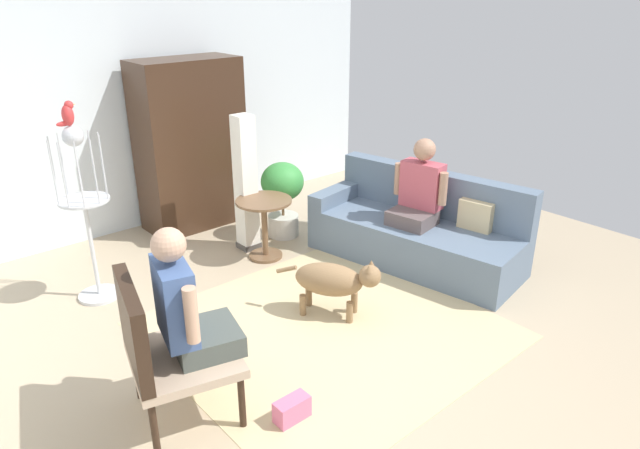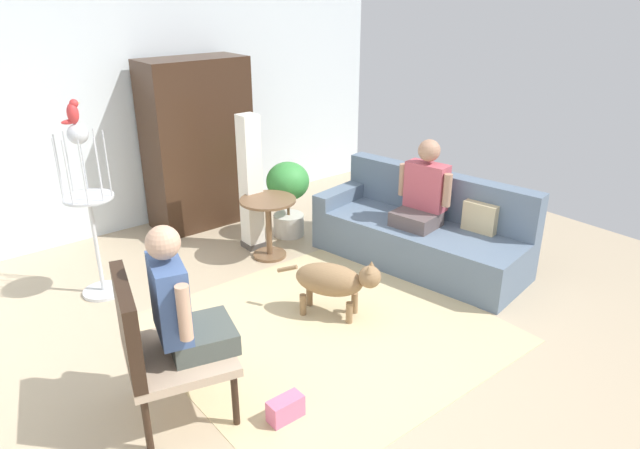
{
  "view_description": "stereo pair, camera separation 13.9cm",
  "coord_description": "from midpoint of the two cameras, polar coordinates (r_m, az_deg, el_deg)",
  "views": [
    {
      "loc": [
        -2.67,
        -2.85,
        2.56
      ],
      "look_at": [
        0.02,
        0.24,
        0.83
      ],
      "focal_mm": 32.06,
      "sensor_mm": 36.0,
      "label": 1
    },
    {
      "loc": [
        -2.56,
        -2.94,
        2.56
      ],
      "look_at": [
        0.02,
        0.24,
        0.83
      ],
      "focal_mm": 32.06,
      "sensor_mm": 36.0,
      "label": 2
    }
  ],
  "objects": [
    {
      "name": "parrot",
      "position": [
        4.96,
        -24.63,
        9.99
      ],
      "size": [
        0.17,
        0.1,
        0.2
      ],
      "color": "red",
      "rests_on": "bird_cage_stand"
    },
    {
      "name": "back_wall",
      "position": [
        6.69,
        -17.5,
        10.64
      ],
      "size": [
        6.04,
        0.12,
        2.52
      ],
      "primitive_type": "cube",
      "color": "silver",
      "rests_on": "ground"
    },
    {
      "name": "armoire_cabinet",
      "position": [
        6.52,
        -13.38,
        7.73
      ],
      "size": [
        1.12,
        0.56,
        1.85
      ],
      "primitive_type": "cube",
      "color": "#382316",
      "rests_on": "ground"
    },
    {
      "name": "person_on_couch",
      "position": [
        5.53,
        9.16,
        3.4
      ],
      "size": [
        0.49,
        0.56,
        0.82
      ],
      "color": "#564A4A"
    },
    {
      "name": "area_rug",
      "position": [
        4.65,
        -0.22,
        -10.47
      ],
      "size": [
        2.46,
        2.39,
        0.01
      ],
      "primitive_type": "cube",
      "color": "#C6B284",
      "rests_on": "ground"
    },
    {
      "name": "handbag",
      "position": [
        3.8,
        -3.91,
        -17.96
      ],
      "size": [
        0.23,
        0.11,
        0.15
      ],
      "primitive_type": "cube",
      "color": "#D8668C",
      "rests_on": "ground"
    },
    {
      "name": "bird_cage_stand",
      "position": [
        5.17,
        -23.07,
        1.25
      ],
      "size": [
        0.42,
        0.42,
        1.54
      ],
      "color": "silver",
      "rests_on": "ground"
    },
    {
      "name": "dog",
      "position": [
        4.69,
        0.52,
        -5.57
      ],
      "size": [
        0.54,
        0.77,
        0.53
      ],
      "color": "olive",
      "rests_on": "ground"
    },
    {
      "name": "round_end_table",
      "position": [
        5.69,
        -6.27,
        0.45
      ],
      "size": [
        0.56,
        0.56,
        0.62
      ],
      "color": "brown",
      "rests_on": "ground"
    },
    {
      "name": "ground_plane",
      "position": [
        4.66,
        0.95,
        -10.44
      ],
      "size": [
        7.36,
        7.36,
        0.0
      ],
      "primitive_type": "plane",
      "color": "tan"
    },
    {
      "name": "couch",
      "position": [
        5.73,
        8.93,
        -0.66
      ],
      "size": [
        1.16,
        2.19,
        0.86
      ],
      "color": "slate",
      "rests_on": "ground"
    },
    {
      "name": "person_on_armchair",
      "position": [
        3.57,
        -14.42,
        -7.96
      ],
      "size": [
        0.55,
        0.55,
        0.85
      ],
      "color": "#464D47"
    },
    {
      "name": "armchair",
      "position": [
        3.67,
        -16.8,
        -11.45
      ],
      "size": [
        0.78,
        0.8,
        0.98
      ],
      "color": "black",
      "rests_on": "ground"
    },
    {
      "name": "column_lamp",
      "position": [
        5.82,
        -8.11,
        3.93
      ],
      "size": [
        0.2,
        0.2,
        1.4
      ],
      "color": "#4C4742",
      "rests_on": "ground"
    },
    {
      "name": "potted_plant",
      "position": [
        6.15,
        -4.4,
        3.26
      ],
      "size": [
        0.46,
        0.46,
        0.83
      ],
      "color": "beige",
      "rests_on": "ground"
    }
  ]
}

